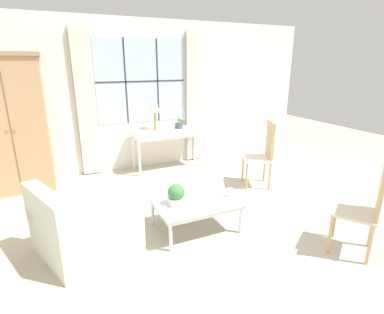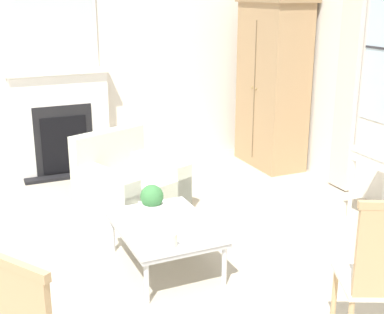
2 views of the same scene
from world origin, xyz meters
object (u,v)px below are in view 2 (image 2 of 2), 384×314
potted_plant_small (152,200)px  pillar_candle (172,241)px  armchair_upholstered (129,187)px  side_chair_wooden (382,270)px  armoire (272,84)px  fireplace (61,114)px  coffee_table (165,228)px

potted_plant_small → pillar_candle: bearing=-7.4°
armchair_upholstered → side_chair_wooden: side_chair_wooden is taller
armchair_upholstered → pillar_candle: armchair_upholstered is taller
side_chair_wooden → potted_plant_small: size_ratio=4.37×
armoire → side_chair_wooden: 4.05m
armoire → side_chair_wooden: armoire is taller
fireplace → armoire: fireplace is taller
pillar_candle → side_chair_wooden: bearing=36.7°
side_chair_wooden → pillar_candle: (-1.21, -0.90, -0.17)m
armoire → pillar_candle: bearing=-44.1°
fireplace → armchair_upholstered: bearing=15.2°
side_chair_wooden → potted_plant_small: (-1.89, -0.81, -0.10)m
potted_plant_small → armoire: bearing=127.9°
armchair_upholstered → potted_plant_small: bearing=-6.3°
coffee_table → side_chair_wooden: bearing=26.1°
armchair_upholstered → coffee_table: (1.32, -0.10, 0.10)m
armchair_upholstered → armoire: bearing=108.9°
fireplace → pillar_candle: size_ratio=18.21×
fireplace → potted_plant_small: (2.53, 0.28, -0.26)m
side_chair_wooden → pillar_candle: bearing=-143.3°
fireplace → armoire: 2.73m
side_chair_wooden → potted_plant_small: side_chair_wooden is taller
fireplace → pillar_candle: (3.22, 0.19, -0.33)m
armoire → pillar_candle: size_ratio=16.94×
fireplace → potted_plant_small: 2.56m
pillar_candle → armchair_upholstered: bearing=173.3°
coffee_table → pillar_candle: size_ratio=7.95×
armchair_upholstered → side_chair_wooden: 3.06m
armoire → side_chair_wooden: bearing=-22.3°
fireplace → coffee_table: size_ratio=2.29×
armoire → fireplace: bearing=-105.1°
fireplace → potted_plant_small: fireplace is taller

